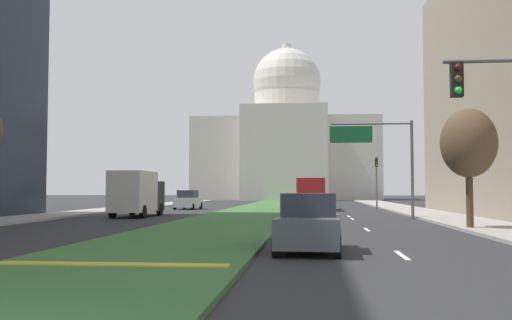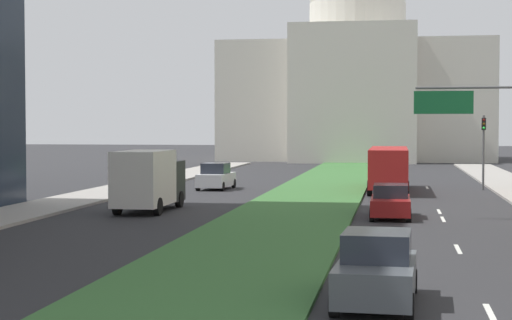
{
  "view_description": "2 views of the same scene",
  "coord_description": "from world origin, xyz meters",
  "px_view_note": "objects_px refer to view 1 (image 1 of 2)",
  "views": [
    {
      "loc": [
        4.76,
        -6.08,
        1.95
      ],
      "look_at": [
        1.41,
        28.28,
        3.72
      ],
      "focal_mm": 40.13,
      "sensor_mm": 36.0,
      "label": 1
    },
    {
      "loc": [
        5.14,
        -9.53,
        4.5
      ],
      "look_at": [
        -2.71,
        38.34,
        2.53
      ],
      "focal_mm": 59.93,
      "sensor_mm": 36.0,
      "label": 2
    }
  ],
  "objects_px": {
    "sedan_lead_stopped": "(309,224)",
    "city_bus": "(311,191)",
    "capitol_building": "(287,145)",
    "traffic_light_far_right": "(377,176)",
    "sedan_distant": "(188,200)",
    "street_tree_right_mid": "(469,144)",
    "box_truck_delivery": "(137,193)",
    "sedan_midblock": "(314,207)",
    "overhead_guide_sign": "(381,149)"
  },
  "relations": [
    {
      "from": "street_tree_right_mid",
      "to": "sedan_midblock",
      "type": "xyz_separation_m",
      "value": [
        -7.3,
        10.55,
        -3.35
      ]
    },
    {
      "from": "traffic_light_far_right",
      "to": "sedan_distant",
      "type": "xyz_separation_m",
      "value": [
        -18.48,
        -2.21,
        -2.45
      ]
    },
    {
      "from": "capitol_building",
      "to": "sedan_midblock",
      "type": "height_order",
      "value": "capitol_building"
    },
    {
      "from": "sedan_distant",
      "to": "traffic_light_far_right",
      "type": "bearing_deg",
      "value": 6.8
    },
    {
      "from": "street_tree_right_mid",
      "to": "sedan_lead_stopped",
      "type": "bearing_deg",
      "value": -127.29
    },
    {
      "from": "traffic_light_far_right",
      "to": "city_bus",
      "type": "relative_size",
      "value": 0.47
    },
    {
      "from": "street_tree_right_mid",
      "to": "box_truck_delivery",
      "type": "bearing_deg",
      "value": 149.69
    },
    {
      "from": "street_tree_right_mid",
      "to": "sedan_lead_stopped",
      "type": "relative_size",
      "value": 1.36
    },
    {
      "from": "capitol_building",
      "to": "city_bus",
      "type": "relative_size",
      "value": 3.12
    },
    {
      "from": "street_tree_right_mid",
      "to": "box_truck_delivery",
      "type": "distance_m",
      "value": 23.09
    },
    {
      "from": "sedan_distant",
      "to": "sedan_lead_stopped",
      "type": "bearing_deg",
      "value": -72.09
    },
    {
      "from": "capitol_building",
      "to": "sedan_distant",
      "type": "xyz_separation_m",
      "value": [
        -7.33,
        -54.99,
        -9.74
      ]
    },
    {
      "from": "sedan_lead_stopped",
      "to": "sedan_midblock",
      "type": "height_order",
      "value": "sedan_lead_stopped"
    },
    {
      "from": "traffic_light_far_right",
      "to": "box_truck_delivery",
      "type": "height_order",
      "value": "traffic_light_far_right"
    },
    {
      "from": "overhead_guide_sign",
      "to": "sedan_lead_stopped",
      "type": "bearing_deg",
      "value": -102.9
    },
    {
      "from": "street_tree_right_mid",
      "to": "sedan_distant",
      "type": "distance_m",
      "value": 33.7
    },
    {
      "from": "sedan_lead_stopped",
      "to": "capitol_building",
      "type": "bearing_deg",
      "value": 92.91
    },
    {
      "from": "street_tree_right_mid",
      "to": "sedan_midblock",
      "type": "height_order",
      "value": "street_tree_right_mid"
    },
    {
      "from": "sedan_lead_stopped",
      "to": "sedan_distant",
      "type": "distance_m",
      "value": 39.04
    },
    {
      "from": "sedan_lead_stopped",
      "to": "box_truck_delivery",
      "type": "relative_size",
      "value": 0.67
    },
    {
      "from": "sedan_distant",
      "to": "street_tree_right_mid",
      "type": "bearing_deg",
      "value": -54.37
    },
    {
      "from": "street_tree_right_mid",
      "to": "city_bus",
      "type": "relative_size",
      "value": 0.53
    },
    {
      "from": "traffic_light_far_right",
      "to": "sedan_lead_stopped",
      "type": "relative_size",
      "value": 1.22
    },
    {
      "from": "sedan_midblock",
      "to": "capitol_building",
      "type": "bearing_deg",
      "value": 93.92
    },
    {
      "from": "capitol_building",
      "to": "traffic_light_far_right",
      "type": "height_order",
      "value": "capitol_building"
    },
    {
      "from": "capitol_building",
      "to": "overhead_guide_sign",
      "type": "height_order",
      "value": "capitol_building"
    },
    {
      "from": "sedan_lead_stopped",
      "to": "sedan_distant",
      "type": "bearing_deg",
      "value": 107.91
    },
    {
      "from": "sedan_lead_stopped",
      "to": "city_bus",
      "type": "bearing_deg",
      "value": 90.0
    },
    {
      "from": "capitol_building",
      "to": "city_bus",
      "type": "height_order",
      "value": "capitol_building"
    },
    {
      "from": "city_bus",
      "to": "sedan_lead_stopped",
      "type": "bearing_deg",
      "value": -90.0
    },
    {
      "from": "traffic_light_far_right",
      "to": "street_tree_right_mid",
      "type": "bearing_deg",
      "value": -87.95
    },
    {
      "from": "traffic_light_far_right",
      "to": "sedan_distant",
      "type": "bearing_deg",
      "value": -173.2
    },
    {
      "from": "capitol_building",
      "to": "box_truck_delivery",
      "type": "height_order",
      "value": "capitol_building"
    },
    {
      "from": "overhead_guide_sign",
      "to": "sedan_distant",
      "type": "xyz_separation_m",
      "value": [
        -16.66,
        16.85,
        -3.78
      ]
    },
    {
      "from": "street_tree_right_mid",
      "to": "box_truck_delivery",
      "type": "height_order",
      "value": "street_tree_right_mid"
    },
    {
      "from": "capitol_building",
      "to": "traffic_light_far_right",
      "type": "bearing_deg",
      "value": -78.07
    },
    {
      "from": "traffic_light_far_right",
      "to": "city_bus",
      "type": "height_order",
      "value": "traffic_light_far_right"
    },
    {
      "from": "sedan_lead_stopped",
      "to": "city_bus",
      "type": "distance_m",
      "value": 37.37
    },
    {
      "from": "city_bus",
      "to": "sedan_midblock",
      "type": "bearing_deg",
      "value": -89.22
    },
    {
      "from": "traffic_light_far_right",
      "to": "sedan_distant",
      "type": "height_order",
      "value": "traffic_light_far_right"
    },
    {
      "from": "overhead_guide_sign",
      "to": "sedan_midblock",
      "type": "xyz_separation_m",
      "value": [
        -4.42,
        0.14,
        -3.87
      ]
    },
    {
      "from": "capitol_building",
      "to": "sedan_midblock",
      "type": "distance_m",
      "value": 72.54
    },
    {
      "from": "street_tree_right_mid",
      "to": "box_truck_delivery",
      "type": "relative_size",
      "value": 0.91
    },
    {
      "from": "capitol_building",
      "to": "sedan_lead_stopped",
      "type": "distance_m",
      "value": 92.77
    },
    {
      "from": "street_tree_right_mid",
      "to": "sedan_lead_stopped",
      "type": "distance_m",
      "value": 12.85
    },
    {
      "from": "street_tree_right_mid",
      "to": "box_truck_delivery",
      "type": "xyz_separation_m",
      "value": [
        -19.82,
        11.59,
        -2.44
      ]
    },
    {
      "from": "traffic_light_far_right",
      "to": "street_tree_right_mid",
      "type": "xyz_separation_m",
      "value": [
        1.05,
        -29.47,
        0.8
      ]
    },
    {
      "from": "capitol_building",
      "to": "box_truck_delivery",
      "type": "bearing_deg",
      "value": -96.15
    },
    {
      "from": "street_tree_right_mid",
      "to": "traffic_light_far_right",
      "type": "bearing_deg",
      "value": 92.05
    },
    {
      "from": "capitol_building",
      "to": "traffic_light_far_right",
      "type": "xyz_separation_m",
      "value": [
        11.15,
        -52.78,
        -7.29
      ]
    }
  ]
}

